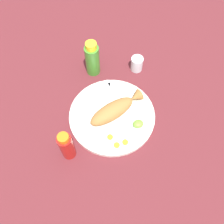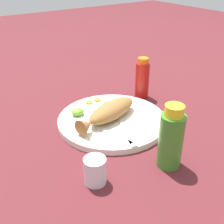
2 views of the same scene
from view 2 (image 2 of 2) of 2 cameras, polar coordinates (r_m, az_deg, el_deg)
The scene contains 12 objects.
ground_plane at distance 0.86m, azimuth -0.00°, elevation -2.20°, with size 4.00×4.00×0.00m, color #561E23.
main_plate at distance 0.86m, azimuth -0.00°, elevation -1.69°, with size 0.33×0.33×0.02m, color white.
fried_fish at distance 0.83m, azimuth -0.59°, elevation 0.02°, with size 0.23×0.12×0.05m.
fork_near at distance 0.79m, azimuth 2.80°, elevation -3.79°, with size 0.08×0.18×0.00m.
fork_far at distance 0.78m, azimuth -0.65°, elevation -4.28°, with size 0.05×0.18×0.00m.
carrot_slice_near at distance 0.94m, azimuth -1.14°, elevation 1.80°, with size 0.02×0.02×0.00m, color orange.
carrot_slice_mid at distance 0.94m, azimuth -4.66°, elevation 1.92°, with size 0.02×0.02×0.00m, color orange.
carrot_slice_far at distance 0.96m, azimuth -3.00°, elevation 2.45°, with size 0.02×0.02×0.00m, color orange.
lime_wedge_main at distance 0.87m, azimuth -6.97°, elevation 0.04°, with size 0.04×0.03×0.02m, color #6BB233.
hot_sauce_bottle_red at distance 1.00m, azimuth 6.15°, elevation 6.69°, with size 0.05×0.05×0.15m.
hot_sauce_bottle_green at distance 0.67m, azimuth 12.14°, elevation -5.14°, with size 0.06×0.06×0.16m.
salt_cup at distance 0.64m, azimuth -3.44°, elevation -12.10°, with size 0.05×0.05×0.06m.
Camera 2 is at (-0.43, -0.61, 0.45)m, focal length 45.00 mm.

